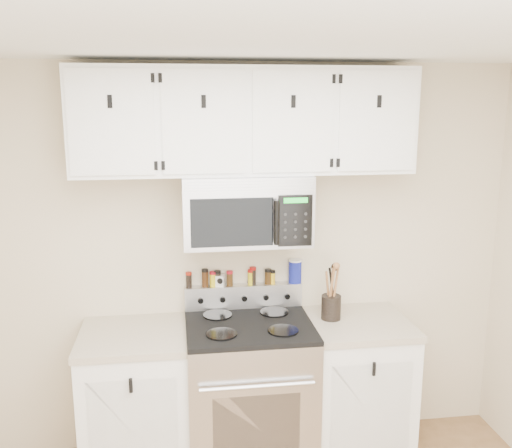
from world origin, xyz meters
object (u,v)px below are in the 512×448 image
at_px(range, 249,393).
at_px(microwave, 246,209).
at_px(salt_canister, 295,271).
at_px(utensil_crock, 331,305).

height_order(range, microwave, microwave).
relative_size(range, microwave, 1.45).
height_order(microwave, salt_canister, microwave).
distance_m(range, salt_canister, 0.82).
xyz_separation_m(utensil_crock, salt_canister, (-0.19, 0.21, 0.17)).
xyz_separation_m(microwave, salt_canister, (0.34, 0.16, -0.45)).
relative_size(microwave, salt_canister, 4.88).
bearing_deg(microwave, utensil_crock, -5.90).
bearing_deg(range, microwave, 89.77).
bearing_deg(utensil_crock, microwave, 174.10).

